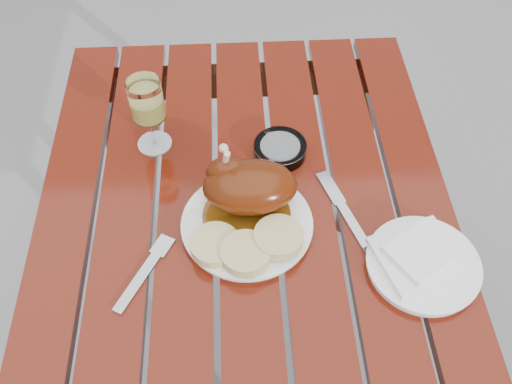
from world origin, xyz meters
TOP-DOWN VIEW (x-y plane):
  - table at (0.00, 0.00)m, footprint 0.80×1.20m
  - dinner_plate at (0.00, 0.04)m, footprint 0.25×0.25m
  - roast_duck at (0.00, 0.09)m, footprint 0.18×0.17m
  - bread_dumplings at (-0.00, -0.02)m, footprint 0.20×0.12m
  - wine_glass at (-0.18, 0.26)m, footprint 0.09×0.09m
  - side_plate at (0.31, -0.06)m, footprint 0.21×0.21m
  - napkin at (0.30, -0.05)m, footprint 0.17×0.17m
  - ashtray at (0.08, 0.22)m, footprint 0.11×0.11m
  - fork at (-0.19, -0.06)m, footprint 0.09×0.15m
  - knife at (0.20, 0.04)m, footprint 0.08×0.19m

SIDE VIEW (x-z plane):
  - table at x=0.00m, z-range 0.00..0.75m
  - fork at x=-0.19m, z-range 0.75..0.76m
  - knife at x=0.20m, z-range 0.75..0.76m
  - dinner_plate at x=0.00m, z-range 0.75..0.77m
  - side_plate at x=0.31m, z-range 0.75..0.77m
  - ashtray at x=0.08m, z-range 0.75..0.78m
  - napkin at x=0.30m, z-range 0.77..0.78m
  - bread_dumplings at x=0.00m, z-range 0.77..0.79m
  - roast_duck at x=0.00m, z-range 0.75..0.88m
  - wine_glass at x=-0.18m, z-range 0.75..0.92m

